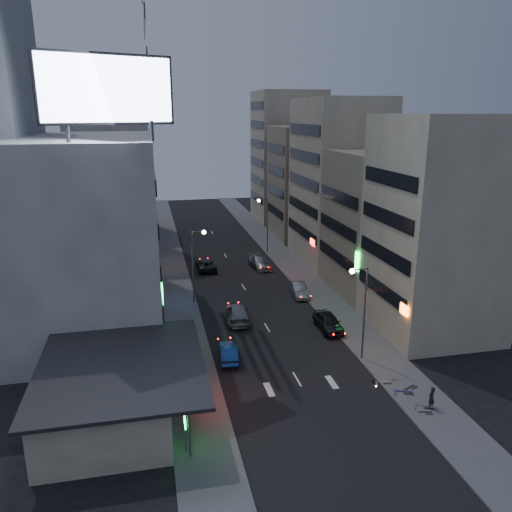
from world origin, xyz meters
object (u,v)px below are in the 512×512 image
object	(u,v)px
parked_car_right_near	(328,322)
parked_car_right_far	(260,262)
scooter_blue	(414,384)
scooter_black_a	(432,405)
scooter_silver_b	(391,375)
person	(431,397)
road_car_blue	(229,352)
parked_car_right_mid	(299,289)
scooter_black_b	(414,378)
scooter_silver_a	(434,399)
road_car_silver	(238,313)
parked_car_left	(206,265)

from	to	relation	value
parked_car_right_near	parked_car_right_far	xyz separation A→B (m)	(-2.01, 20.89, -0.05)
parked_car_right_near	scooter_blue	size ratio (longest dim) A/B	2.36
scooter_black_a	scooter_blue	xyz separation A→B (m)	(0.02, 2.60, 0.12)
scooter_silver_b	person	bearing A→B (deg)	-152.87
parked_car_right_near	road_car_blue	bearing A→B (deg)	-159.34
parked_car_right_mid	parked_car_right_far	bearing A→B (deg)	105.01
parked_car_right_mid	scooter_blue	xyz separation A→B (m)	(2.24, -21.57, -0.01)
parked_car_right_far	scooter_black_b	world-z (taller)	parked_car_right_far
scooter_blue	scooter_silver_b	world-z (taller)	scooter_blue
road_car_blue	scooter_silver_a	xyz separation A→B (m)	(12.99, -10.13, 0.03)
parked_car_right_near	road_car_silver	distance (m)	8.99
road_car_blue	road_car_silver	xyz separation A→B (m)	(2.25, 7.92, 0.12)
parked_car_right_mid	scooter_black_b	xyz separation A→B (m)	(2.76, -20.65, -0.08)
road_car_blue	parked_car_left	bearing A→B (deg)	-86.00
road_car_blue	scooter_silver_b	size ratio (longest dim) A/B	2.34
parked_car_right_near	scooter_black_a	size ratio (longest dim) A/B	2.96
road_car_blue	scooter_silver_b	distance (m)	13.23
parked_car_right_near	parked_car_left	xyz separation A→B (m)	(-9.18, 21.53, -0.11)
parked_car_left	scooter_black_a	bearing A→B (deg)	106.55
parked_car_right_far	scooter_silver_a	size ratio (longest dim) A/B	2.72
road_car_blue	scooter_black_a	xyz separation A→B (m)	(12.52, -10.70, -0.07)
road_car_blue	scooter_black_a	distance (m)	16.47
parked_car_right_far	scooter_black_a	bearing A→B (deg)	-88.68
road_car_blue	road_car_silver	world-z (taller)	road_car_silver
parked_car_left	scooter_silver_b	world-z (taller)	parked_car_left
road_car_silver	scooter_silver_b	bearing A→B (deg)	129.70
scooter_black_a	scooter_black_b	world-z (taller)	scooter_black_b
parked_car_right_mid	scooter_silver_b	distance (m)	19.85
scooter_blue	scooter_silver_b	distance (m)	2.00
scooter_black_b	scooter_silver_b	xyz separation A→B (m)	(-1.44, 0.85, -0.00)
parked_car_right_far	scooter_black_a	xyz separation A→B (m)	(4.24, -35.49, -0.15)
parked_car_right_far	scooter_blue	world-z (taller)	parked_car_right_far
person	scooter_black_b	distance (m)	3.15
parked_car_right_mid	parked_car_left	size ratio (longest dim) A/B	0.89
scooter_silver_a	person	bearing A→B (deg)	140.77
parked_car_right_near	road_car_silver	bearing A→B (deg)	153.38
scooter_black_a	scooter_silver_b	xyz separation A→B (m)	(-0.91, 4.37, 0.05)
scooter_black_b	parked_car_right_mid	bearing A→B (deg)	-17.37
parked_car_left	scooter_black_a	size ratio (longest dim) A/B	3.14
parked_car_right_near	parked_car_right_mid	xyz separation A→B (m)	(0.00, 9.57, -0.07)
parked_car_right_near	scooter_blue	distance (m)	12.21
road_car_silver	scooter_black_a	xyz separation A→B (m)	(10.27, -18.62, -0.19)
person	scooter_black_a	xyz separation A→B (m)	(-0.14, -0.41, -0.33)
scooter_black_a	person	bearing A→B (deg)	-5.28
parked_car_right_far	road_car_silver	world-z (taller)	road_car_silver
parked_car_left	person	bearing A→B (deg)	106.94
parked_car_right_near	scooter_black_a	bearing A→B (deg)	-81.41
road_car_silver	parked_car_left	bearing A→B (deg)	-79.88
road_car_silver	person	size ratio (longest dim) A/B	3.38
parked_car_right_far	person	xyz separation A→B (m)	(4.37, -35.08, 0.18)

